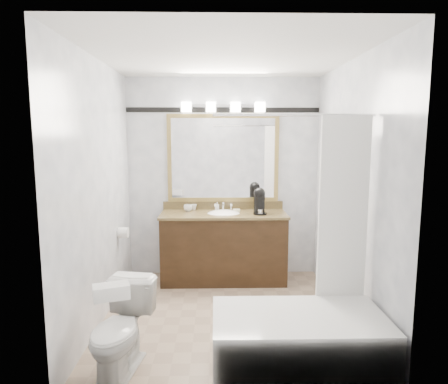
{
  "coord_description": "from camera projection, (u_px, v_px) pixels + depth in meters",
  "views": [
    {
      "loc": [
        -0.1,
        -3.75,
        1.79
      ],
      "look_at": [
        -0.01,
        0.35,
        1.21
      ],
      "focal_mm": 32.0,
      "sensor_mm": 36.0,
      "label": 1
    }
  ],
  "objects": [
    {
      "name": "tp_roll",
      "position": [
        123.0,
        233.0,
        4.5
      ],
      "size": [
        0.11,
        0.12,
        0.12
      ],
      "primitive_type": "cylinder",
      "rotation": [
        0.0,
        1.57,
        0.0
      ],
      "color": "white",
      "rests_on": "room"
    },
    {
      "name": "cup_left",
      "position": [
        188.0,
        208.0,
        4.96
      ],
      "size": [
        0.14,
        0.14,
        0.08
      ],
      "primitive_type": "imported",
      "rotation": [
        0.0,
        0.0,
        0.41
      ],
      "color": "white",
      "rests_on": "vanity"
    },
    {
      "name": "accent_stripe",
      "position": [
        223.0,
        110.0,
        4.95
      ],
      "size": [
        2.4,
        0.01,
        0.06
      ],
      "primitive_type": "cube",
      "color": "black",
      "rests_on": "room"
    },
    {
      "name": "soap_bar",
      "position": [
        236.0,
        210.0,
        4.97
      ],
      "size": [
        0.09,
        0.06,
        0.03
      ],
      "primitive_type": "cube",
      "rotation": [
        0.0,
        0.0,
        0.04
      ],
      "color": "beige",
      "rests_on": "vanity"
    },
    {
      "name": "toilet",
      "position": [
        120.0,
        330.0,
        3.0
      ],
      "size": [
        0.49,
        0.72,
        0.68
      ],
      "primitive_type": "imported",
      "rotation": [
        0.0,
        0.0,
        -0.17
      ],
      "color": "white",
      "rests_on": "ground"
    },
    {
      "name": "room",
      "position": [
        226.0,
        193.0,
        3.79
      ],
      "size": [
        2.42,
        2.62,
        2.52
      ],
      "color": "tan",
      "rests_on": "ground"
    },
    {
      "name": "cup_right",
      "position": [
        194.0,
        207.0,
        5.05
      ],
      "size": [
        0.1,
        0.1,
        0.07
      ],
      "primitive_type": "imported",
      "rotation": [
        0.0,
        0.0,
        -0.37
      ],
      "color": "white",
      "rests_on": "vanity"
    },
    {
      "name": "tissue_box",
      "position": [
        111.0,
        292.0,
        2.74
      ],
      "size": [
        0.27,
        0.2,
        0.1
      ],
      "primitive_type": "cube",
      "rotation": [
        0.0,
        0.0,
        0.35
      ],
      "color": "white",
      "rests_on": "toilet"
    },
    {
      "name": "vanity_light_bar",
      "position": [
        223.0,
        107.0,
        4.88
      ],
      "size": [
        1.02,
        0.14,
        0.12
      ],
      "color": "silver",
      "rests_on": "room"
    },
    {
      "name": "soap_bottle_a",
      "position": [
        217.0,
        206.0,
        5.04
      ],
      "size": [
        0.05,
        0.05,
        0.1
      ],
      "primitive_type": "imported",
      "rotation": [
        0.0,
        0.0,
        -0.12
      ],
      "color": "white",
      "rests_on": "vanity"
    },
    {
      "name": "mirror",
      "position": [
        223.0,
        158.0,
        5.02
      ],
      "size": [
        1.4,
        0.04,
        1.1
      ],
      "color": "#9E8447",
      "rests_on": "room"
    },
    {
      "name": "coffee_maker",
      "position": [
        259.0,
        200.0,
        4.81
      ],
      "size": [
        0.16,
        0.21,
        0.32
      ],
      "rotation": [
        0.0,
        0.0,
        0.07
      ],
      "color": "black",
      "rests_on": "vanity"
    },
    {
      "name": "bathtub",
      "position": [
        301.0,
        334.0,
        3.05
      ],
      "size": [
        1.3,
        0.75,
        1.96
      ],
      "color": "white",
      "rests_on": "ground"
    },
    {
      "name": "vanity",
      "position": [
        224.0,
        246.0,
        4.91
      ],
      "size": [
        1.53,
        0.58,
        0.97
      ],
      "color": "black",
      "rests_on": "ground"
    }
  ]
}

